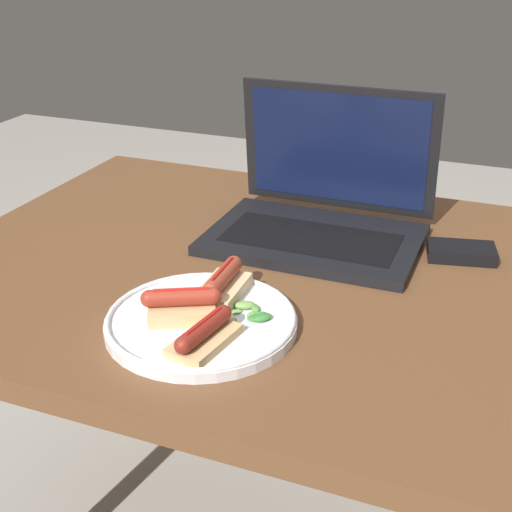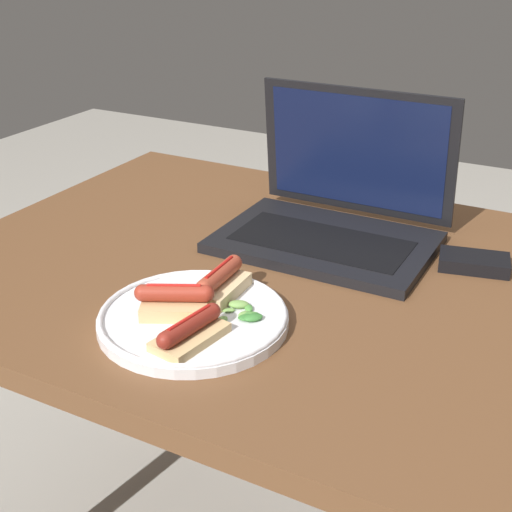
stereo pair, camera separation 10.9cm
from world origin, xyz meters
TOP-DOWN VIEW (x-y plane):
  - desk at (0.00, 0.00)m, footprint 1.19×0.87m
  - laptop at (0.01, 0.15)m, footprint 0.37×0.28m
  - plate at (-0.05, -0.23)m, footprint 0.27×0.27m
  - sausage_toast_left at (-0.07, -0.23)m, footprint 0.11×0.10m
  - sausage_toast_middle at (-0.04, -0.15)m, footprint 0.06×0.12m
  - sausage_toast_right at (-0.01, -0.29)m, footprint 0.07×0.12m
  - salad_pile at (0.02, -0.19)m, footprint 0.07×0.07m
  - external_drive at (0.27, 0.15)m, footprint 0.13×0.09m

SIDE VIEW (x-z plane):
  - desk at x=0.00m, z-range 0.29..1.02m
  - plate at x=-0.05m, z-range 0.73..0.75m
  - external_drive at x=0.27m, z-range 0.73..0.75m
  - salad_pile at x=0.02m, z-range 0.74..0.75m
  - sausage_toast_right at x=-0.01m, z-range 0.74..0.78m
  - sausage_toast_left at x=-0.07m, z-range 0.74..0.78m
  - sausage_toast_middle at x=-0.04m, z-range 0.74..0.79m
  - laptop at x=0.01m, z-range 0.64..0.90m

